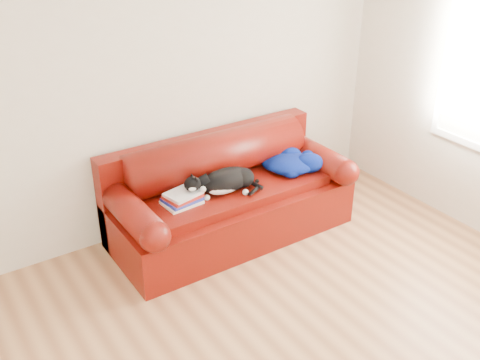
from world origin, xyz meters
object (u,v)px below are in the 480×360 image
object	(u,v)px
sofa_base	(231,211)
blanket	(292,162)
book_stack	(182,198)
cat	(226,181)

from	to	relation	value
sofa_base	blanket	xyz separation A→B (m)	(0.62, -0.06, 0.33)
book_stack	cat	distance (m)	0.41
sofa_base	book_stack	distance (m)	0.59
sofa_base	book_stack	xyz separation A→B (m)	(-0.50, -0.06, 0.31)
cat	blanket	xyz separation A→B (m)	(0.71, 0.02, -0.02)
book_stack	blanket	xyz separation A→B (m)	(1.12, 0.00, 0.02)
sofa_base	cat	xyz separation A→B (m)	(-0.10, -0.08, 0.36)
sofa_base	blanket	bearing A→B (deg)	-5.37
book_stack	cat	size ratio (longest dim) A/B	0.48
sofa_base	cat	size ratio (longest dim) A/B	3.26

